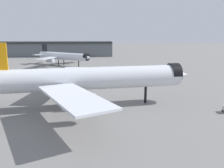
{
  "coord_description": "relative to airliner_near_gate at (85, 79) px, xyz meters",
  "views": [
    {
      "loc": [
        -0.25,
        -70.76,
        21.88
      ],
      "look_at": [
        11.03,
        -1.39,
        6.7
      ],
      "focal_mm": 37.76,
      "sensor_mm": 36.0,
      "label": 1
    }
  ],
  "objects": [
    {
      "name": "ground",
      "position": [
        -2.71,
        1.81,
        -8.56
      ],
      "size": [
        900.0,
        900.0,
        0.0
      ],
      "primitive_type": "plane",
      "color": "slate"
    },
    {
      "name": "airliner_near_gate",
      "position": [
        0.0,
        0.0,
        0.0
      ],
      "size": [
        67.32,
        61.37,
        19.43
      ],
      "rotation": [
        0.0,
        0.0,
        0.05
      ],
      "color": "silver",
      "rests_on": "ground"
    },
    {
      "name": "airliner_far_taxiway",
      "position": [
        -10.34,
        97.77,
        -2.26
      ],
      "size": [
        41.25,
        38.71,
        14.29
      ],
      "rotation": [
        0.0,
        0.0,
        5.55
      ],
      "color": "silver",
      "rests_on": "ground"
    },
    {
      "name": "terminal_building",
      "position": [
        -47.15,
        172.22,
        -1.33
      ],
      "size": [
        162.65,
        42.97,
        26.77
      ],
      "rotation": [
        0.0,
        0.0,
        -0.1
      ],
      "color": "slate",
      "rests_on": "ground"
    },
    {
      "name": "traffic_cone_near_nose",
      "position": [
        30.2,
        27.44,
        -8.22
      ],
      "size": [
        0.55,
        0.55,
        0.69
      ],
      "primitive_type": "cone",
      "color": "#F2600C",
      "rests_on": "ground"
    }
  ]
}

